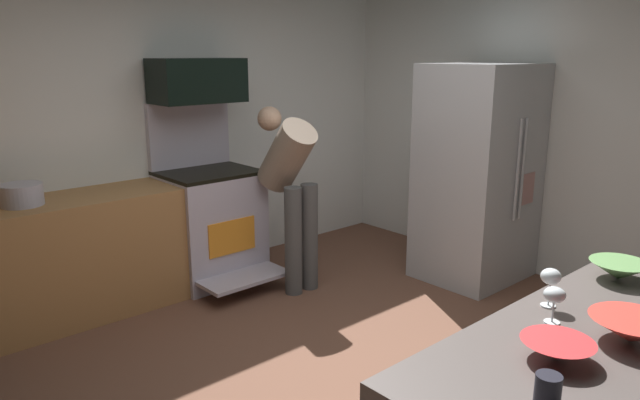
% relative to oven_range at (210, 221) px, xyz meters
% --- Properties ---
extents(ground_plane, '(5.20, 4.80, 0.02)m').
position_rel_oven_range_xyz_m(ground_plane, '(-0.29, -1.97, -0.52)').
color(ground_plane, brown).
extents(wall_back, '(5.20, 0.12, 2.60)m').
position_rel_oven_range_xyz_m(wall_back, '(-0.29, 0.37, 0.79)').
color(wall_back, silver).
rests_on(wall_back, ground).
extents(wall_right, '(0.12, 4.80, 2.60)m').
position_rel_oven_range_xyz_m(wall_right, '(2.25, -1.97, 0.79)').
color(wall_right, silver).
rests_on(wall_right, ground).
extents(lower_cabinet_run, '(2.40, 0.60, 0.90)m').
position_rel_oven_range_xyz_m(lower_cabinet_run, '(-1.19, 0.01, -0.06)').
color(lower_cabinet_run, '#A67241').
rests_on(lower_cabinet_run, ground).
extents(oven_range, '(0.76, 0.98, 1.51)m').
position_rel_oven_range_xyz_m(oven_range, '(0.00, 0.00, 0.00)').
color(oven_range, silver).
rests_on(oven_range, ground).
extents(microwave, '(0.74, 0.38, 0.36)m').
position_rel_oven_range_xyz_m(microwave, '(-0.00, 0.09, 1.18)').
color(microwave, black).
rests_on(microwave, oven_range).
extents(refrigerator, '(0.88, 0.78, 1.83)m').
position_rel_oven_range_xyz_m(refrigerator, '(1.74, -1.47, 0.40)').
color(refrigerator, '#B6B7BA').
rests_on(refrigerator, ground).
extents(person_cook, '(0.31, 0.61, 1.48)m').
position_rel_oven_range_xyz_m(person_cook, '(0.40, -0.61, 0.37)').
color(person_cook, '#4D4D4D').
rests_on(person_cook, ground).
extents(mixing_bowl_large, '(0.25, 0.25, 0.07)m').
position_rel_oven_range_xyz_m(mixing_bowl_large, '(-0.70, -3.41, 0.43)').
color(mixing_bowl_large, red).
rests_on(mixing_bowl_large, counter_island).
extents(mixing_bowl_small, '(0.30, 0.30, 0.09)m').
position_rel_oven_range_xyz_m(mixing_bowl_small, '(-0.39, -3.53, 0.44)').
color(mixing_bowl_small, red).
rests_on(mixing_bowl_small, counter_island).
extents(mixing_bowl_prep, '(0.26, 0.26, 0.08)m').
position_rel_oven_range_xyz_m(mixing_bowl_prep, '(0.20, -3.25, 0.43)').
color(mixing_bowl_prep, '#629351').
rests_on(mixing_bowl_prep, counter_island).
extents(wine_glass_mid, '(0.08, 0.08, 0.16)m').
position_rel_oven_range_xyz_m(wine_glass_mid, '(-0.32, -3.18, 0.52)').
color(wine_glass_mid, silver).
rests_on(wine_glass_mid, counter_island).
extents(wine_glass_far, '(0.08, 0.08, 0.15)m').
position_rel_oven_range_xyz_m(wine_glass_far, '(-0.45, -3.26, 0.50)').
color(wine_glass_far, silver).
rests_on(wine_glass_far, counter_island).
extents(mug_coffee, '(0.08, 0.08, 0.09)m').
position_rel_oven_range_xyz_m(mug_coffee, '(-0.97, -3.51, 0.44)').
color(mug_coffee, black).
rests_on(mug_coffee, counter_island).
extents(stock_pot, '(0.28, 0.28, 0.15)m').
position_rel_oven_range_xyz_m(stock_pot, '(-1.44, 0.01, 0.47)').
color(stock_pot, '#B4B1C3').
rests_on(stock_pot, lower_cabinet_run).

